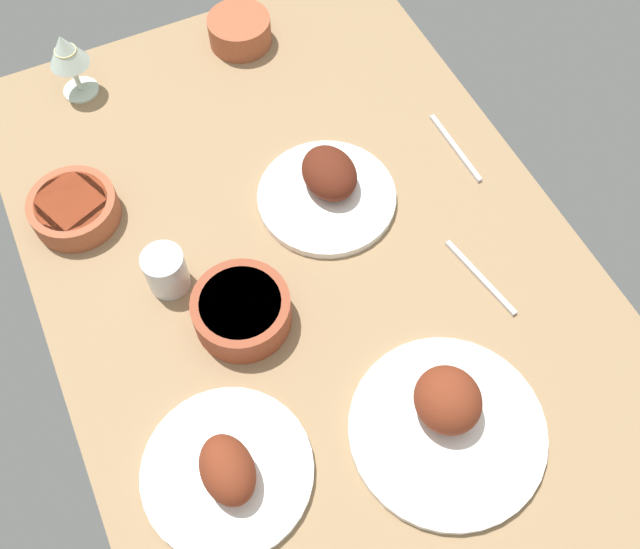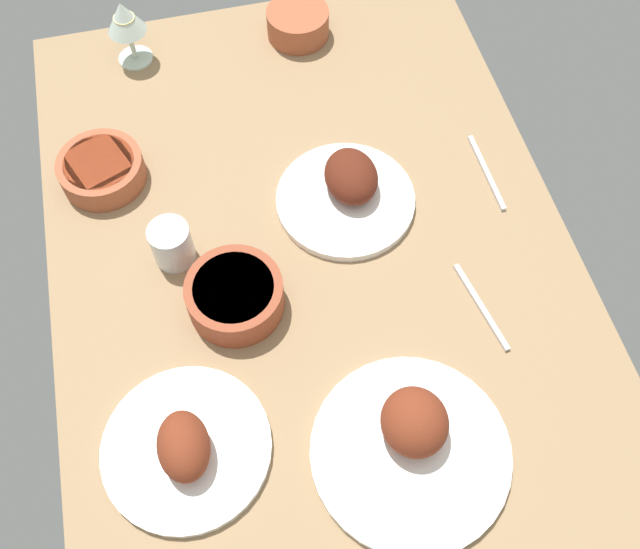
{
  "view_description": "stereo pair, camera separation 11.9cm",
  "coord_description": "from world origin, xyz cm",
  "px_view_note": "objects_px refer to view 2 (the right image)",
  "views": [
    {
      "loc": [
        -52.59,
        24.92,
        110.01
      ],
      "look_at": [
        0.0,
        0.0,
        6.0
      ],
      "focal_mm": 39.96,
      "sensor_mm": 36.0,
      "label": 1
    },
    {
      "loc": [
        -56.56,
        13.69,
        110.01
      ],
      "look_at": [
        0.0,
        0.0,
        6.0
      ],
      "focal_mm": 39.96,
      "sensor_mm": 36.0,
      "label": 2
    }
  ],
  "objects_px": {
    "spoon_loose": "(481,306)",
    "water_tumbler": "(172,244)",
    "plate_far_side": "(186,447)",
    "plate_near_viewer": "(348,190)",
    "wine_glass": "(125,20)",
    "fork_loose": "(486,172)",
    "plate_center_main": "(412,441)",
    "bowl_sauce": "(101,169)",
    "bowl_cream": "(298,22)",
    "bowl_pasta": "(235,295)"
  },
  "relations": [
    {
      "from": "spoon_loose",
      "to": "water_tumbler",
      "type": "bearing_deg",
      "value": 55.37
    },
    {
      "from": "plate_far_side",
      "to": "water_tumbler",
      "type": "height_order",
      "value": "plate_far_side"
    },
    {
      "from": "plate_near_viewer",
      "to": "plate_far_side",
      "type": "distance_m",
      "value": 0.53
    },
    {
      "from": "water_tumbler",
      "to": "spoon_loose",
      "type": "relative_size",
      "value": 0.47
    },
    {
      "from": "plate_far_side",
      "to": "wine_glass",
      "type": "height_order",
      "value": "wine_glass"
    },
    {
      "from": "plate_far_side",
      "to": "spoon_loose",
      "type": "distance_m",
      "value": 0.52
    },
    {
      "from": "water_tumbler",
      "to": "fork_loose",
      "type": "relative_size",
      "value": 0.47
    },
    {
      "from": "plate_center_main",
      "to": "bowl_sauce",
      "type": "bearing_deg",
      "value": 33.22
    },
    {
      "from": "bowl_cream",
      "to": "fork_loose",
      "type": "bearing_deg",
      "value": -149.54
    },
    {
      "from": "plate_far_side",
      "to": "spoon_loose",
      "type": "relative_size",
      "value": 1.48
    },
    {
      "from": "plate_far_side",
      "to": "spoon_loose",
      "type": "bearing_deg",
      "value": -76.16
    },
    {
      "from": "plate_far_side",
      "to": "bowl_sauce",
      "type": "distance_m",
      "value": 0.55
    },
    {
      "from": "bowl_sauce",
      "to": "spoon_loose",
      "type": "distance_m",
      "value": 0.72
    },
    {
      "from": "plate_near_viewer",
      "to": "fork_loose",
      "type": "distance_m",
      "value": 0.27
    },
    {
      "from": "bowl_cream",
      "to": "fork_loose",
      "type": "relative_size",
      "value": 0.74
    },
    {
      "from": "bowl_pasta",
      "to": "plate_center_main",
      "type": "bearing_deg",
      "value": -144.59
    },
    {
      "from": "plate_near_viewer",
      "to": "bowl_cream",
      "type": "height_order",
      "value": "plate_near_viewer"
    },
    {
      "from": "plate_center_main",
      "to": "plate_far_side",
      "type": "bearing_deg",
      "value": 77.93
    },
    {
      "from": "wine_glass",
      "to": "bowl_pasta",
      "type": "bearing_deg",
      "value": -170.64
    },
    {
      "from": "bowl_cream",
      "to": "spoon_loose",
      "type": "bearing_deg",
      "value": -167.66
    },
    {
      "from": "plate_center_main",
      "to": "plate_near_viewer",
      "type": "xyz_separation_m",
      "value": [
        0.46,
        -0.02,
        -0.0
      ]
    },
    {
      "from": "bowl_pasta",
      "to": "water_tumbler",
      "type": "relative_size",
      "value": 1.96
    },
    {
      "from": "plate_near_viewer",
      "to": "fork_loose",
      "type": "height_order",
      "value": "plate_near_viewer"
    },
    {
      "from": "spoon_loose",
      "to": "plate_center_main",
      "type": "bearing_deg",
      "value": 126.68
    },
    {
      "from": "plate_center_main",
      "to": "fork_loose",
      "type": "bearing_deg",
      "value": -32.31
    },
    {
      "from": "water_tumbler",
      "to": "bowl_pasta",
      "type": "bearing_deg",
      "value": -143.73
    },
    {
      "from": "bowl_pasta",
      "to": "spoon_loose",
      "type": "height_order",
      "value": "bowl_pasta"
    },
    {
      "from": "plate_far_side",
      "to": "spoon_loose",
      "type": "xyz_separation_m",
      "value": [
        0.13,
        -0.51,
        -0.02
      ]
    },
    {
      "from": "plate_center_main",
      "to": "wine_glass",
      "type": "xyz_separation_m",
      "value": [
        0.9,
        0.31,
        0.07
      ]
    },
    {
      "from": "bowl_sauce",
      "to": "plate_near_viewer",
      "type": "bearing_deg",
      "value": -109.28
    },
    {
      "from": "bowl_pasta",
      "to": "water_tumbler",
      "type": "height_order",
      "value": "water_tumbler"
    },
    {
      "from": "bowl_cream",
      "to": "bowl_sauce",
      "type": "bearing_deg",
      "value": 123.42
    },
    {
      "from": "bowl_sauce",
      "to": "spoon_loose",
      "type": "height_order",
      "value": "bowl_sauce"
    },
    {
      "from": "wine_glass",
      "to": "plate_center_main",
      "type": "bearing_deg",
      "value": -161.03
    },
    {
      "from": "spoon_loose",
      "to": "bowl_sauce",
      "type": "bearing_deg",
      "value": 44.34
    },
    {
      "from": "plate_far_side",
      "to": "wine_glass",
      "type": "xyz_separation_m",
      "value": [
        0.83,
        -0.02,
        0.08
      ]
    },
    {
      "from": "bowl_pasta",
      "to": "fork_loose",
      "type": "xyz_separation_m",
      "value": [
        0.16,
        -0.5,
        -0.03
      ]
    },
    {
      "from": "bowl_pasta",
      "to": "wine_glass",
      "type": "relative_size",
      "value": 1.14
    },
    {
      "from": "bowl_sauce",
      "to": "wine_glass",
      "type": "bearing_deg",
      "value": -17.05
    },
    {
      "from": "wine_glass",
      "to": "water_tumbler",
      "type": "height_order",
      "value": "wine_glass"
    },
    {
      "from": "plate_center_main",
      "to": "spoon_loose",
      "type": "height_order",
      "value": "plate_center_main"
    },
    {
      "from": "plate_near_viewer",
      "to": "bowl_pasta",
      "type": "bearing_deg",
      "value": 125.46
    },
    {
      "from": "plate_near_viewer",
      "to": "plate_far_side",
      "type": "bearing_deg",
      "value": 138.32
    },
    {
      "from": "plate_far_side",
      "to": "fork_loose",
      "type": "relative_size",
      "value": 1.47
    },
    {
      "from": "bowl_cream",
      "to": "bowl_sauce",
      "type": "distance_m",
      "value": 0.52
    },
    {
      "from": "bowl_pasta",
      "to": "fork_loose",
      "type": "bearing_deg",
      "value": -72.24
    },
    {
      "from": "bowl_sauce",
      "to": "bowl_cream",
      "type": "bearing_deg",
      "value": -56.58
    },
    {
      "from": "wine_glass",
      "to": "spoon_loose",
      "type": "height_order",
      "value": "wine_glass"
    },
    {
      "from": "wine_glass",
      "to": "water_tumbler",
      "type": "xyz_separation_m",
      "value": [
        -0.49,
        -0.01,
        -0.06
      ]
    },
    {
      "from": "bowl_sauce",
      "to": "spoon_loose",
      "type": "bearing_deg",
      "value": -125.49
    }
  ]
}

